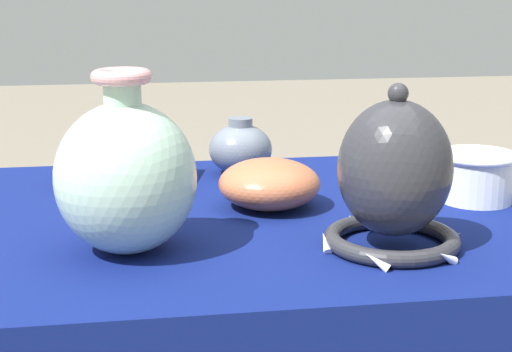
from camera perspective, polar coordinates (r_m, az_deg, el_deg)
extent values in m
cylinder|color=brown|center=(1.69, 12.13, -11.08)|extent=(0.04, 0.04, 0.66)
cube|color=brown|center=(1.19, 0.20, -3.59)|extent=(0.89, 0.69, 0.03)
cube|color=navy|center=(1.19, 0.20, -2.77)|extent=(0.91, 0.71, 0.01)
ellipsoid|color=#A8CCB7|center=(1.00, -9.45, -0.16)|extent=(0.18, 0.18, 0.19)
cylinder|color=#A8CCB7|center=(0.98, -9.71, 6.07)|extent=(0.05, 0.05, 0.04)
torus|color=#D19399|center=(0.98, -9.75, 7.15)|extent=(0.08, 0.08, 0.02)
torus|color=#2D2D33|center=(1.05, 9.84, -4.54)|extent=(0.18, 0.18, 0.02)
ellipsoid|color=#2D2D33|center=(1.02, 10.06, 0.55)|extent=(0.15, 0.15, 0.18)
sphere|color=#2D2D33|center=(1.00, 10.30, 5.93)|extent=(0.03, 0.03, 0.03)
cone|color=white|center=(1.08, 14.35, -4.23)|extent=(0.01, 0.03, 0.03)
cone|color=white|center=(1.13, 10.75, -3.17)|extent=(0.04, 0.03, 0.03)
cone|color=white|center=(1.10, 6.37, -3.42)|extent=(0.04, 0.03, 0.03)
cone|color=white|center=(1.02, 5.07, -4.84)|extent=(0.01, 0.03, 0.03)
cone|color=white|center=(0.96, 8.77, -6.15)|extent=(0.04, 0.03, 0.03)
cone|color=white|center=(0.99, 13.70, -5.77)|extent=(0.04, 0.03, 0.03)
cube|color=#232328|center=(1.37, -9.55, 1.22)|extent=(0.19, 0.16, 0.08)
cube|color=orange|center=(1.30, -10.24, 0.58)|extent=(0.14, 0.04, 0.07)
ellipsoid|color=#BC6642|center=(1.20, 0.98, -0.56)|extent=(0.16, 0.16, 0.08)
cylinder|color=white|center=(1.29, 15.72, -0.16)|extent=(0.11, 0.11, 0.07)
torus|color=white|center=(1.28, 15.83, 1.43)|extent=(0.13, 0.13, 0.01)
ellipsoid|color=slate|center=(1.41, -1.13, 1.96)|extent=(0.11, 0.11, 0.09)
cylinder|color=slate|center=(1.40, -1.14, 3.93)|extent=(0.04, 0.04, 0.02)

